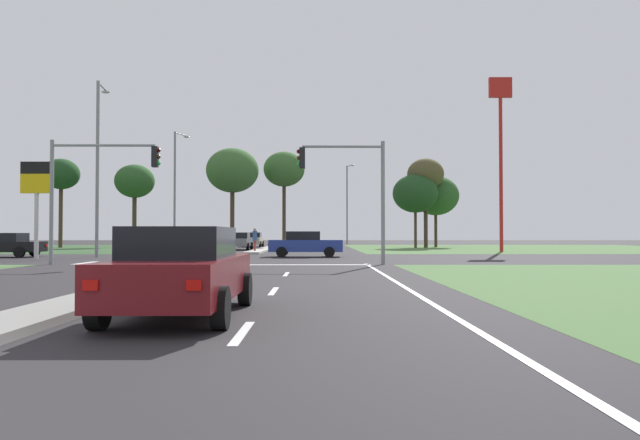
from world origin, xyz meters
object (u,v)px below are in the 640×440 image
object	(u,v)px
fuel_price_totem	(37,188)
treeline_second	(135,182)
car_grey_third	(240,241)
traffic_signal_near_left	(92,178)
treeline_sixth	(426,175)
treeline_third	(232,171)
treeline_fifth	(436,196)
street_lamp_fourth	(348,201)
street_lamp_second	(98,160)
treeline_near	(61,175)
fastfood_pole_sign	(500,127)
car_blue_fourth	(305,244)
traffic_signal_near_right	(352,180)
treeline_fourth	(284,170)
pedestrian_at_median	(255,237)
car_beige_fifth	(253,240)
treeline_seventh	(415,194)
car_black_near	(4,245)
car_maroon_second	(182,271)
street_lamp_third	(176,185)

from	to	relation	value
fuel_price_totem	treeline_second	world-z (taller)	treeline_second
car_grey_third	treeline_second	xyz separation A→B (m)	(-12.77, 11.05, 6.23)
traffic_signal_near_left	treeline_sixth	world-z (taller)	treeline_sixth
treeline_third	treeline_fifth	bearing A→B (deg)	12.48
street_lamp_fourth	treeline_second	bearing A→B (deg)	-147.59
street_lamp_second	treeline_near	world-z (taller)	street_lamp_second
treeline_fifth	treeline_sixth	xyz separation A→B (m)	(-1.49, -2.30, 1.99)
fastfood_pole_sign	treeline_third	bearing A→B (deg)	153.40
car_blue_fourth	traffic_signal_near_right	bearing A→B (deg)	14.49
car_grey_third	street_lamp_fourth	xyz separation A→B (m)	(10.95, 26.11, 5.06)
treeline_fourth	treeline_fifth	xyz separation A→B (m)	(16.02, 1.94, -2.56)
fastfood_pole_sign	fuel_price_totem	world-z (taller)	fastfood_pole_sign
traffic_signal_near_right	pedestrian_at_median	xyz separation A→B (m)	(-6.29, 17.38, -2.68)
treeline_fifth	car_grey_third	bearing A→B (deg)	-152.39
car_beige_fifth	street_lamp_fourth	distance (m)	18.80
street_lamp_fourth	treeline_second	xyz separation A→B (m)	(-23.72, -15.06, 1.16)
treeline_seventh	car_black_near	bearing A→B (deg)	-140.66
traffic_signal_near_left	fuel_price_totem	size ratio (longest dim) A/B	1.04
fastfood_pole_sign	pedestrian_at_median	bearing A→B (deg)	-174.49
car_black_near	treeline_near	xyz separation A→B (m)	(-7.38, 24.78, 6.72)
car_blue_fourth	pedestrian_at_median	world-z (taller)	pedestrian_at_median
street_lamp_second	treeline_seventh	bearing A→B (deg)	45.86
treeline_third	treeline_seventh	distance (m)	18.51
car_maroon_second	fuel_price_totem	world-z (taller)	fuel_price_totem
treeline_near	street_lamp_third	bearing A→B (deg)	-23.85
street_lamp_second	treeline_near	distance (m)	28.26
car_beige_fifth	treeline_sixth	bearing A→B (deg)	168.02
car_beige_fifth	fuel_price_totem	size ratio (longest dim) A/B	0.84
car_blue_fourth	treeline_second	size ratio (longest dim) A/B	0.51
traffic_signal_near_right	treeline_fifth	world-z (taller)	treeline_fifth
car_beige_fifth	treeline_fifth	world-z (taller)	treeline_fifth
traffic_signal_near_left	car_grey_third	bearing A→B (deg)	82.05
treeline_near	car_blue_fourth	bearing A→B (deg)	-43.70
car_maroon_second	treeline_fifth	size ratio (longest dim) A/B	0.61
car_blue_fourth	treeline_near	size ratio (longest dim) A/B	0.49
street_lamp_fourth	treeline_fifth	world-z (taller)	street_lamp_fourth
street_lamp_second	treeline_second	size ratio (longest dim) A/B	1.20
traffic_signal_near_right	fuel_price_totem	distance (m)	18.78
street_lamp_third	pedestrian_at_median	bearing A→B (deg)	-50.47
street_lamp_fourth	treeline_near	xyz separation A→B (m)	(-30.44, -17.76, 1.63)
car_black_near	street_lamp_second	size ratio (longest dim) A/B	0.43
pedestrian_at_median	treeline_sixth	xyz separation A→B (m)	(15.84, 15.64, 6.27)
car_grey_third	street_lamp_second	xyz separation A→B (m)	(-6.38, -16.64, 5.08)
street_lamp_third	treeline_fifth	xyz separation A→B (m)	(25.80, 7.68, -0.54)
street_lamp_second	treeline_third	xyz separation A→B (m)	(4.92, 22.19, 1.75)
fastfood_pole_sign	treeline_near	world-z (taller)	fastfood_pole_sign
car_beige_fifth	street_lamp_second	world-z (taller)	street_lamp_second
car_grey_third	traffic_signal_near_left	bearing A→B (deg)	82.05
car_blue_fourth	car_maroon_second	bearing A→B (deg)	-3.51
fuel_price_totem	treeline_seventh	xyz separation A→B (m)	(25.99, 25.84, 1.48)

